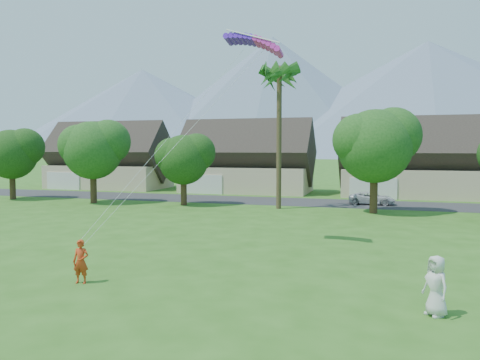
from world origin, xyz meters
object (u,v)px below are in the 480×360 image
at_px(kite_flyer, 81,262).
at_px(parked_car, 372,198).
at_px(parafoil_kite, 255,41).
at_px(watcher, 436,286).

relative_size(kite_flyer, parked_car, 0.41).
xyz_separation_m(kite_flyer, parafoil_kite, (4.75, 8.80, 10.14)).
bearing_deg(kite_flyer, parked_car, 60.77).
height_order(watcher, parafoil_kite, parafoil_kite).
relative_size(watcher, parafoil_kite, 0.60).
xyz_separation_m(kite_flyer, parked_car, (10.58, 29.86, -0.28)).
bearing_deg(parked_car, parafoil_kite, 166.55).
bearing_deg(watcher, parked_car, 146.99).
bearing_deg(watcher, kite_flyer, -126.98).
height_order(kite_flyer, watcher, watcher).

